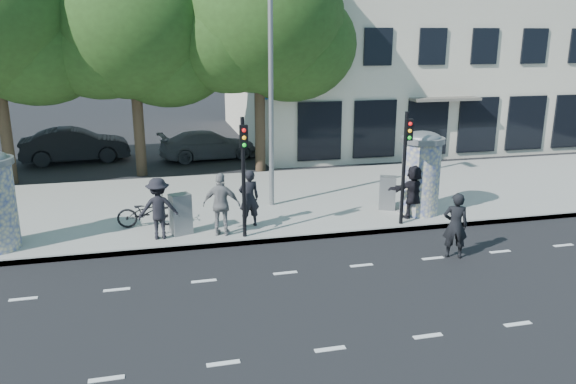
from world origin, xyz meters
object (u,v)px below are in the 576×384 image
object	(u,v)px
bicycle	(147,212)
car_mid	(75,145)
ped_b	(249,198)
man_road	(455,225)
traffic_pole_far	(405,157)
street_lamp	(271,64)
ad_column_right	(421,171)
ped_d	(159,208)
ped_e	(222,205)
traffic_pole_near	(244,165)
cabinet_left	(181,214)
cabinet_right	(387,193)
ped_f	(414,191)
car_right	(208,145)

from	to	relation	value
bicycle	car_mid	size ratio (longest dim) A/B	0.36
ped_b	man_road	distance (m)	5.91
bicycle	traffic_pole_far	bearing A→B (deg)	-100.19
car_mid	street_lamp	bearing A→B (deg)	-148.57
ad_column_right	car_mid	size ratio (longest dim) A/B	0.56
ped_d	ped_e	bearing A→B (deg)	175.73
man_road	street_lamp	bearing A→B (deg)	-32.27
traffic_pole_near	car_mid	world-z (taller)	traffic_pole_near
street_lamp	cabinet_left	bearing A→B (deg)	-145.82
ped_d	car_mid	world-z (taller)	ped_d
traffic_pole_near	traffic_pole_far	size ratio (longest dim) A/B	1.00
traffic_pole_far	ped_e	size ratio (longest dim) A/B	1.88
man_road	cabinet_right	distance (m)	3.96
ped_d	man_road	distance (m)	8.04
traffic_pole_far	man_road	distance (m)	2.79
man_road	ped_e	bearing A→B (deg)	-3.33
ped_f	car_right	size ratio (longest dim) A/B	0.37
ad_column_right	cabinet_left	distance (m)	7.58
bicycle	car_mid	distance (m)	11.20
traffic_pole_near	ped_b	size ratio (longest dim) A/B	1.98
ped_e	cabinet_right	bearing A→B (deg)	-149.86
man_road	car_right	size ratio (longest dim) A/B	0.38
traffic_pole_near	man_road	xyz separation A→B (m)	(5.16, -2.42, -1.35)
car_mid	cabinet_right	bearing A→B (deg)	-140.86
bicycle	cabinet_right	world-z (taller)	cabinet_right
traffic_pole_far	ped_e	world-z (taller)	traffic_pole_far
car_mid	traffic_pole_near	bearing A→B (deg)	-160.57
man_road	cabinet_right	xyz separation A→B (m)	(-0.18, 3.96, -0.18)
man_road	cabinet_left	world-z (taller)	man_road
bicycle	street_lamp	bearing A→B (deg)	-71.19
traffic_pole_far	cabinet_left	bearing A→B (deg)	173.79
ped_b	traffic_pole_far	bearing A→B (deg)	160.96
traffic_pole_far	ped_d	distance (m)	7.25
ped_e	car_mid	distance (m)	13.11
traffic_pole_near	car_mid	size ratio (longest dim) A/B	0.71
traffic_pole_near	ad_column_right	bearing A→B (deg)	8.89
ped_b	cabinet_left	size ratio (longest dim) A/B	1.45
car_mid	bicycle	bearing A→B (deg)	-169.47
cabinet_left	ped_e	bearing A→B (deg)	-36.87
traffic_pole_far	cabinet_right	distance (m)	2.18
cabinet_left	traffic_pole_far	bearing A→B (deg)	-24.50
man_road	ped_b	bearing A→B (deg)	-12.39
ad_column_right	bicycle	xyz separation A→B (m)	(-8.48, 0.69, -0.93)
ped_f	car_mid	size ratio (longest dim) A/B	0.35
traffic_pole_near	bicycle	xyz separation A→B (m)	(-2.68, 1.60, -1.62)
traffic_pole_near	ped_d	xyz separation A→B (m)	(-2.34, 0.48, -1.21)
man_road	bicycle	world-z (taller)	man_road
ad_column_right	cabinet_right	size ratio (longest dim) A/B	2.41
cabinet_left	car_right	size ratio (longest dim) A/B	0.26
ad_column_right	cabinet_left	xyz separation A→B (m)	(-7.54, -0.20, -0.80)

